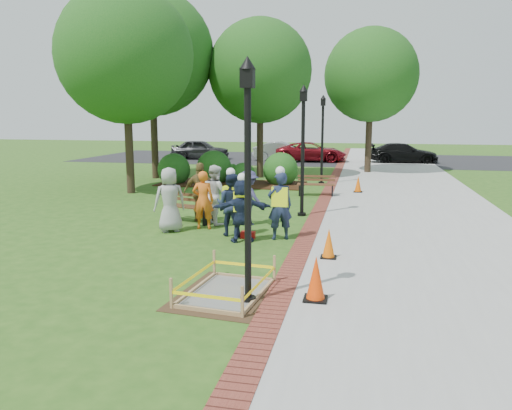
% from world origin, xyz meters
% --- Properties ---
extents(ground, '(100.00, 100.00, 0.00)m').
position_xyz_m(ground, '(0.00, 0.00, 0.00)').
color(ground, '#285116').
rests_on(ground, ground).
extents(sidewalk, '(6.00, 60.00, 0.02)m').
position_xyz_m(sidewalk, '(5.00, 10.00, 0.01)').
color(sidewalk, '#9E9E99').
rests_on(sidewalk, ground).
extents(brick_edging, '(0.50, 60.00, 0.03)m').
position_xyz_m(brick_edging, '(1.75, 10.00, 0.01)').
color(brick_edging, maroon).
rests_on(brick_edging, ground).
extents(mulch_bed, '(7.00, 3.00, 0.05)m').
position_xyz_m(mulch_bed, '(-3.00, 12.00, 0.02)').
color(mulch_bed, '#381E0F').
rests_on(mulch_bed, ground).
extents(parking_lot, '(36.00, 12.00, 0.01)m').
position_xyz_m(parking_lot, '(0.00, 27.00, 0.00)').
color(parking_lot, black).
rests_on(parking_lot, ground).
extents(wet_concrete_pad, '(1.94, 2.47, 0.55)m').
position_xyz_m(wet_concrete_pad, '(0.77, -2.70, 0.23)').
color(wet_concrete_pad, '#47331E').
rests_on(wet_concrete_pad, ground).
extents(bench_near, '(1.68, 0.93, 0.87)m').
position_xyz_m(bench_near, '(-2.07, 3.25, 0.28)').
color(bench_near, '#52351C').
rests_on(bench_near, ground).
extents(bench_far, '(1.57, 0.61, 0.84)m').
position_xyz_m(bench_far, '(1.33, 9.29, 0.27)').
color(bench_far, brown).
rests_on(bench_far, ground).
extents(cone_front, '(0.42, 0.42, 0.84)m').
position_xyz_m(cone_front, '(2.42, -2.68, 0.40)').
color(cone_front, black).
rests_on(cone_front, ground).
extents(cone_back, '(0.36, 0.36, 0.72)m').
position_xyz_m(cone_back, '(2.47, 0.09, 0.35)').
color(cone_back, black).
rests_on(cone_back, ground).
extents(cone_far, '(0.37, 0.37, 0.73)m').
position_xyz_m(cone_far, '(3.03, 10.53, 0.35)').
color(cone_far, black).
rests_on(cone_far, ground).
extents(toolbox, '(0.38, 0.22, 0.19)m').
position_xyz_m(toolbox, '(0.19, 1.59, 0.09)').
color(toolbox, '#9E0E0C').
rests_on(toolbox, ground).
extents(lamp_near, '(0.28, 0.28, 4.26)m').
position_xyz_m(lamp_near, '(1.25, -3.00, 2.48)').
color(lamp_near, black).
rests_on(lamp_near, ground).
extents(lamp_mid, '(0.28, 0.28, 4.26)m').
position_xyz_m(lamp_mid, '(1.25, 5.00, 2.48)').
color(lamp_mid, black).
rests_on(lamp_mid, ground).
extents(lamp_far, '(0.28, 0.28, 4.26)m').
position_xyz_m(lamp_far, '(1.25, 13.00, 2.48)').
color(lamp_far, black).
rests_on(lamp_far, ground).
extents(tree_left, '(5.62, 5.62, 8.54)m').
position_xyz_m(tree_left, '(-6.54, 8.40, 5.72)').
color(tree_left, '#3D2D1E').
rests_on(tree_left, ground).
extents(tree_back, '(5.39, 5.39, 8.26)m').
position_xyz_m(tree_back, '(-2.20, 14.92, 5.55)').
color(tree_back, '#3D2D1E').
rests_on(tree_back, ground).
extents(tree_right, '(5.31, 5.31, 8.21)m').
position_xyz_m(tree_right, '(3.48, 18.65, 5.54)').
color(tree_right, '#3D2D1E').
rests_on(tree_right, ground).
extents(tree_far, '(6.36, 6.36, 9.60)m').
position_xyz_m(tree_far, '(-7.58, 13.47, 6.41)').
color(tree_far, '#3D2D1E').
rests_on(tree_far, ground).
extents(shrub_a, '(1.59, 1.59, 1.59)m').
position_xyz_m(shrub_a, '(-5.85, 11.70, 0.00)').
color(shrub_a, '#154A16').
rests_on(shrub_a, ground).
extents(shrub_b, '(1.73, 1.73, 1.73)m').
position_xyz_m(shrub_b, '(-4.00, 12.36, 0.00)').
color(shrub_b, '#154A16').
rests_on(shrub_b, ground).
extents(shrub_c, '(1.14, 1.14, 1.14)m').
position_xyz_m(shrub_c, '(-2.43, 12.01, 0.00)').
color(shrub_c, '#154A16').
rests_on(shrub_c, ground).
extents(shrub_d, '(1.67, 1.67, 1.67)m').
position_xyz_m(shrub_d, '(-0.66, 12.37, 0.00)').
color(shrub_d, '#154A16').
rests_on(shrub_d, ground).
extents(shrub_e, '(0.99, 0.99, 0.99)m').
position_xyz_m(shrub_e, '(-3.18, 12.69, 0.00)').
color(shrub_e, '#154A16').
rests_on(shrub_e, ground).
extents(casual_person_a, '(0.70, 0.65, 1.85)m').
position_xyz_m(casual_person_a, '(-2.17, 1.92, 0.92)').
color(casual_person_a, '#9A9A9A').
rests_on(casual_person_a, ground).
extents(casual_person_b, '(0.60, 0.44, 1.71)m').
position_xyz_m(casual_person_b, '(-1.34, 2.44, 0.86)').
color(casual_person_b, orange).
rests_on(casual_person_b, ground).
extents(casual_person_c, '(0.68, 0.68, 1.82)m').
position_xyz_m(casual_person_c, '(-1.19, 3.17, 0.91)').
color(casual_person_c, silver).
rests_on(casual_person_c, ground).
extents(casual_person_d, '(0.65, 0.49, 1.85)m').
position_xyz_m(casual_person_d, '(-1.75, 3.49, 0.92)').
color(casual_person_d, brown).
rests_on(casual_person_d, ground).
extents(casual_person_e, '(0.63, 0.55, 1.66)m').
position_xyz_m(casual_person_e, '(-0.17, 3.27, 0.83)').
color(casual_person_e, '#3A3761').
rests_on(casual_person_e, ground).
extents(hivis_worker_a, '(0.61, 0.48, 1.83)m').
position_xyz_m(hivis_worker_a, '(0.13, 1.21, 0.91)').
color(hivis_worker_a, '#16233B').
rests_on(hivis_worker_a, ground).
extents(hivis_worker_b, '(0.68, 0.57, 1.98)m').
position_xyz_m(hivis_worker_b, '(1.05, 1.66, 0.97)').
color(hivis_worker_b, '#1C274A').
rests_on(hivis_worker_b, ground).
extents(hivis_worker_c, '(0.59, 0.41, 1.89)m').
position_xyz_m(hivis_worker_c, '(-0.34, 1.83, 0.94)').
color(hivis_worker_c, '#18233F').
rests_on(hivis_worker_c, ground).
extents(parked_car_a, '(2.60, 5.13, 1.62)m').
position_xyz_m(parked_car_a, '(-8.90, 25.05, 0.00)').
color(parked_car_a, '#28282B').
rests_on(parked_car_a, ground).
extents(parked_car_b, '(2.02, 4.62, 1.50)m').
position_xyz_m(parked_car_b, '(-2.62, 25.07, 0.00)').
color(parked_car_b, '#9A9B9E').
rests_on(parked_car_b, ground).
extents(parked_car_c, '(2.36, 4.81, 1.52)m').
position_xyz_m(parked_car_c, '(-0.46, 24.77, 0.00)').
color(parked_car_c, maroon).
rests_on(parked_car_c, ground).
extents(parked_car_d, '(2.26, 4.68, 1.49)m').
position_xyz_m(parked_car_d, '(5.98, 25.25, 0.00)').
color(parked_car_d, black).
rests_on(parked_car_d, ground).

